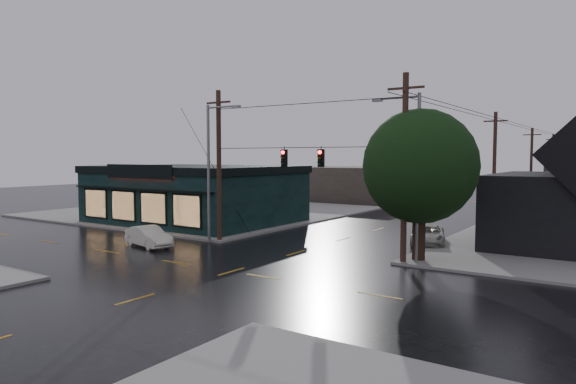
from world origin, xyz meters
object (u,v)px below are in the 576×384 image
Objects in this scene: utility_pole_nw at (220,242)px; sedan_cream at (149,237)px; corner_tree at (420,167)px; utility_pole_ne at (403,264)px; suv_silver at (428,235)px.

sedan_cream is at bearing -121.31° from utility_pole_nw.
utility_pole_nw reaches higher than sedan_cream.
corner_tree is 2.05× the size of sedan_cream.
utility_pole_nw is 2.54× the size of sedan_cream.
utility_pole_ne reaches higher than sedan_cream.
corner_tree reaches higher than utility_pole_ne.
sedan_cream is (-2.44, -4.02, 0.66)m from utility_pole_nw.
corner_tree is 0.81× the size of utility_pole_nw.
utility_pole_ne is at bearing -117.02° from corner_tree.
corner_tree is at bearing 4.15° from utility_pole_nw.
corner_tree is at bearing -59.45° from sedan_cream.
utility_pole_nw is 13.85m from suv_silver.
utility_pole_nw is 4.75m from sedan_cream.
utility_pole_nw is at bearing -168.48° from suv_silver.
utility_pole_nw is at bearing -175.85° from corner_tree.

